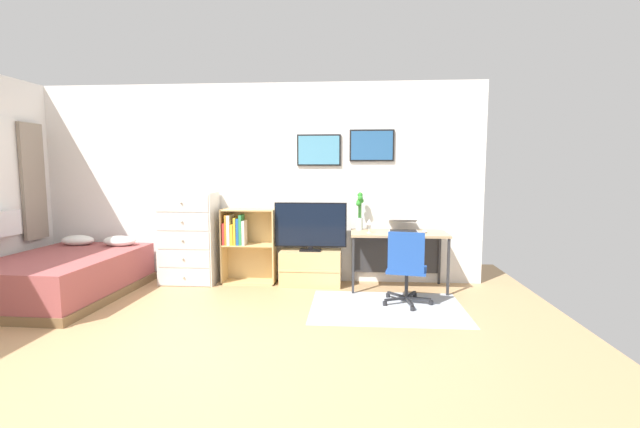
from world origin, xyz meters
TOP-DOWN VIEW (x-y plane):
  - ground_plane at (0.00, 0.00)m, footprint 7.20×7.20m
  - wall_back_with_posters at (0.02, 2.43)m, footprint 6.12×0.09m
  - area_rug at (1.71, 1.28)m, footprint 1.70×1.20m
  - bed at (-2.15, 1.40)m, footprint 1.41×1.97m
  - dresser at (-0.89, 2.15)m, footprint 0.74×0.46m
  - bookshelf at (-0.16, 2.22)m, footprint 0.72×0.30m
  - tv_stand at (0.76, 2.17)m, footprint 0.81×0.41m
  - television at (0.76, 2.15)m, footprint 0.95×0.16m
  - desk at (1.91, 2.15)m, footprint 1.22×0.59m
  - office_chair at (1.93, 1.38)m, footprint 0.58×0.57m
  - laptop at (1.98, 2.20)m, footprint 0.38×0.41m
  - computer_mouse at (2.24, 2.06)m, footprint 0.06×0.10m
  - bamboo_vase at (1.41, 2.26)m, footprint 0.10×0.10m
  - wine_glass at (1.53, 1.99)m, footprint 0.07×0.07m

SIDE VIEW (x-z plane):
  - ground_plane at x=0.00m, z-range 0.00..0.00m
  - area_rug at x=1.71m, z-range 0.00..0.01m
  - tv_stand at x=0.76m, z-range 0.00..0.47m
  - bed at x=-2.15m, z-range -0.06..0.59m
  - office_chair at x=1.93m, z-range 0.03..0.89m
  - bookshelf at x=-0.16m, z-range 0.08..1.10m
  - desk at x=1.91m, z-range 0.23..0.97m
  - dresser at x=-0.89m, z-range 0.00..1.24m
  - computer_mouse at x=2.24m, z-range 0.74..0.77m
  - television at x=0.76m, z-range 0.47..1.11m
  - laptop at x=1.98m, z-range 0.72..0.88m
  - wine_glass at x=1.53m, z-range 0.78..0.96m
  - bamboo_vase at x=1.41m, z-range 0.75..1.25m
  - wall_back_with_posters at x=0.02m, z-range 0.01..2.71m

